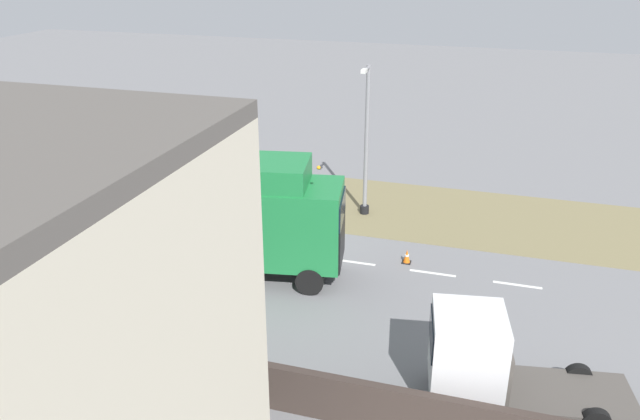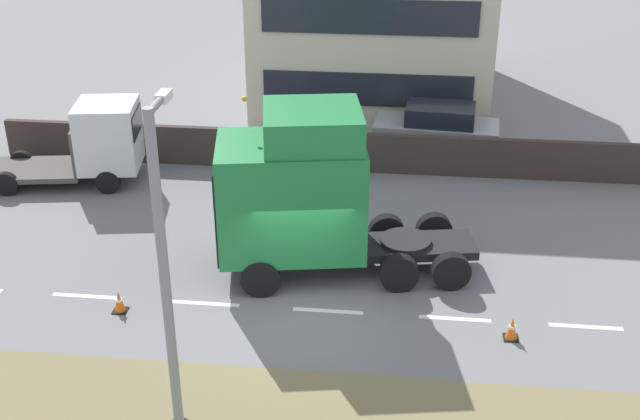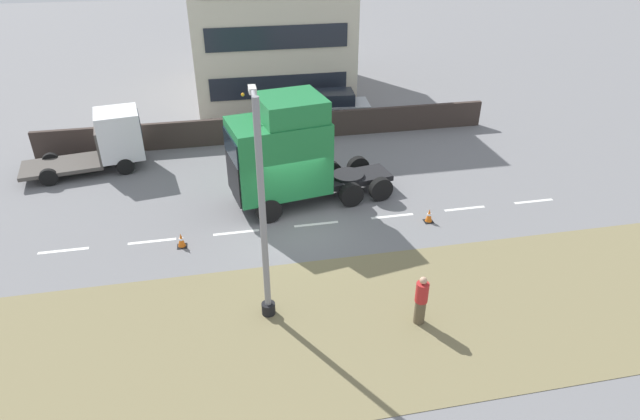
{
  "view_description": "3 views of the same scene",
  "coord_description": "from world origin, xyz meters",
  "px_view_note": "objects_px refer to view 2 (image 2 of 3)",
  "views": [
    {
      "loc": [
        21.88,
        7.66,
        11.9
      ],
      "look_at": [
        -0.13,
        1.03,
        2.07
      ],
      "focal_mm": 35.0,
      "sensor_mm": 36.0,
      "label": 1
    },
    {
      "loc": [
        -17.06,
        -2.37,
        11.36
      ],
      "look_at": [
        1.08,
        -0.37,
        2.32
      ],
      "focal_mm": 45.0,
      "sensor_mm": 36.0,
      "label": 2
    },
    {
      "loc": [
        -17.99,
        2.75,
        11.28
      ],
      "look_at": [
        -1.34,
        -0.58,
        1.44
      ],
      "focal_mm": 30.0,
      "sensor_mm": 36.0,
      "label": 3
    }
  ],
  "objects_px": {
    "lorry_cab": "(301,194)",
    "lamp_post": "(169,307)",
    "traffic_cone_trailing": "(119,302)",
    "parked_car": "(437,131)",
    "traffic_cone_lead": "(512,329)",
    "flatbed_truck": "(96,142)"
  },
  "relations": [
    {
      "from": "lamp_post",
      "to": "traffic_cone_lead",
      "type": "distance_m",
      "value": 8.67
    },
    {
      "from": "lamp_post",
      "to": "parked_car",
      "type": "bearing_deg",
      "value": -18.95
    },
    {
      "from": "lorry_cab",
      "to": "parked_car",
      "type": "bearing_deg",
      "value": -33.29
    },
    {
      "from": "lamp_post",
      "to": "traffic_cone_lead",
      "type": "relative_size",
      "value": 12.16
    },
    {
      "from": "parked_car",
      "to": "traffic_cone_lead",
      "type": "bearing_deg",
      "value": -166.92
    },
    {
      "from": "lorry_cab",
      "to": "traffic_cone_trailing",
      "type": "distance_m",
      "value": 5.43
    },
    {
      "from": "traffic_cone_trailing",
      "to": "traffic_cone_lead",
      "type": "bearing_deg",
      "value": -90.68
    },
    {
      "from": "traffic_cone_lead",
      "to": "parked_car",
      "type": "bearing_deg",
      "value": 7.93
    },
    {
      "from": "lorry_cab",
      "to": "traffic_cone_trailing",
      "type": "relative_size",
      "value": 12.43
    },
    {
      "from": "lamp_post",
      "to": "traffic_cone_trailing",
      "type": "distance_m",
      "value": 5.9
    },
    {
      "from": "traffic_cone_lead",
      "to": "traffic_cone_trailing",
      "type": "distance_m",
      "value": 9.77
    },
    {
      "from": "parked_car",
      "to": "traffic_cone_trailing",
      "type": "bearing_deg",
      "value": 149.46
    },
    {
      "from": "flatbed_truck",
      "to": "parked_car",
      "type": "relative_size",
      "value": 1.26
    },
    {
      "from": "parked_car",
      "to": "flatbed_truck",
      "type": "bearing_deg",
      "value": 112.9
    },
    {
      "from": "lorry_cab",
      "to": "traffic_cone_lead",
      "type": "height_order",
      "value": "lorry_cab"
    },
    {
      "from": "lamp_post",
      "to": "traffic_cone_lead",
      "type": "bearing_deg",
      "value": -58.84
    },
    {
      "from": "lamp_post",
      "to": "traffic_cone_trailing",
      "type": "bearing_deg",
      "value": 32.5
    },
    {
      "from": "traffic_cone_lead",
      "to": "traffic_cone_trailing",
      "type": "xyz_separation_m",
      "value": [
        0.12,
        9.77,
        0.0
      ]
    },
    {
      "from": "lamp_post",
      "to": "traffic_cone_lead",
      "type": "xyz_separation_m",
      "value": [
        4.23,
        -7.0,
        -2.87
      ]
    },
    {
      "from": "traffic_cone_trailing",
      "to": "lorry_cab",
      "type": "bearing_deg",
      "value": -60.13
    },
    {
      "from": "lorry_cab",
      "to": "lamp_post",
      "type": "bearing_deg",
      "value": 156.97
    },
    {
      "from": "lorry_cab",
      "to": "lamp_post",
      "type": "relative_size",
      "value": 1.02
    }
  ]
}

